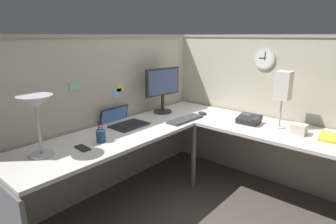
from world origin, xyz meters
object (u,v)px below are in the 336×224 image
(wall_clock, at_px, (265,59))
(monitor, at_px, (163,87))
(cell_phone, at_px, (83,148))
(keyboard, at_px, (185,119))
(desk_lamp_dome, at_px, (36,107))
(laptop, at_px, (122,121))
(pen_cup, at_px, (101,136))
(tissue_box, at_px, (299,129))
(office_phone, at_px, (249,120))
(computer_mouse, at_px, (202,113))
(book_stack, at_px, (331,139))

(wall_clock, bearing_deg, monitor, 124.42)
(monitor, height_order, cell_phone, monitor)
(keyboard, xyz_separation_m, desk_lamp_dome, (-1.36, 0.27, 0.35))
(laptop, height_order, pen_cup, pen_cup)
(keyboard, height_order, tissue_box, tissue_box)
(pen_cup, xyz_separation_m, cell_phone, (-0.18, -0.01, -0.05))
(pen_cup, bearing_deg, wall_clock, -22.52)
(pen_cup, relative_size, office_phone, 0.86)
(office_phone, bearing_deg, laptop, 131.38)
(keyboard, distance_m, pen_cup, 0.94)
(cell_phone, bearing_deg, wall_clock, -15.90)
(pen_cup, bearing_deg, computer_mouse, -8.39)
(cell_phone, height_order, office_phone, office_phone)
(monitor, bearing_deg, computer_mouse, -61.70)
(desk_lamp_dome, relative_size, pen_cup, 2.47)
(cell_phone, bearing_deg, pen_cup, 7.12)
(laptop, distance_m, wall_clock, 1.59)
(keyboard, height_order, computer_mouse, computer_mouse)
(book_stack, relative_size, tissue_box, 2.48)
(monitor, height_order, book_stack, monitor)
(cell_phone, xyz_separation_m, office_phone, (1.44, -0.70, 0.03))
(laptop, bearing_deg, cell_phone, -158.12)
(keyboard, xyz_separation_m, office_phone, (0.33, -0.54, 0.03))
(laptop, bearing_deg, office_phone, -48.62)
(keyboard, relative_size, computer_mouse, 4.13)
(laptop, xyz_separation_m, desk_lamp_dome, (-0.87, -0.13, 0.34))
(pen_cup, bearing_deg, office_phone, -29.35)
(desk_lamp_dome, distance_m, office_phone, 1.91)
(book_stack, distance_m, wall_clock, 1.03)
(keyboard, height_order, pen_cup, pen_cup)
(desk_lamp_dome, height_order, book_stack, desk_lamp_dome)
(laptop, relative_size, wall_clock, 1.74)
(book_stack, bearing_deg, desk_lamp_dome, 137.41)
(laptop, relative_size, computer_mouse, 3.68)
(laptop, xyz_separation_m, book_stack, (0.80, -1.66, -0.00))
(computer_mouse, height_order, tissue_box, tissue_box)
(laptop, height_order, computer_mouse, laptop)
(wall_clock, bearing_deg, office_phone, -173.10)
(monitor, distance_m, tissue_box, 1.43)
(office_phone, bearing_deg, monitor, 105.51)
(book_stack, bearing_deg, wall_clock, 64.04)
(monitor, xyz_separation_m, book_stack, (0.23, -1.64, -0.27))
(cell_phone, bearing_deg, laptop, 26.17)
(tissue_box, bearing_deg, monitor, 100.12)
(wall_clock, bearing_deg, laptop, 142.59)
(office_phone, bearing_deg, pen_cup, 150.65)
(laptop, xyz_separation_m, cell_phone, (-0.61, -0.24, -0.02))
(monitor, height_order, tissue_box, monitor)
(keyboard, height_order, office_phone, office_phone)
(pen_cup, xyz_separation_m, tissue_box, (1.25, -1.17, -0.01))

